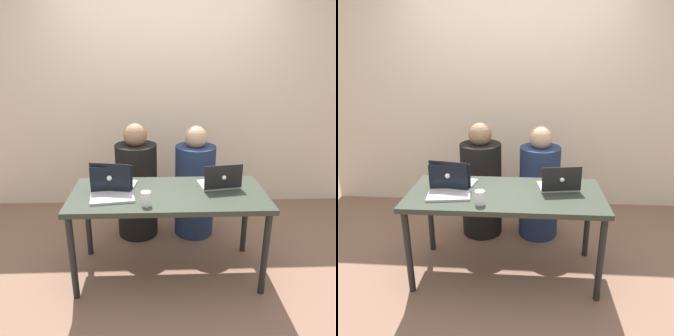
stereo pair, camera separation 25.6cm
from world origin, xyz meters
The scene contains 9 objects.
ground_plane centered at (0.00, 0.00, 0.00)m, with size 12.00×12.00×0.00m, color brown.
back_wall centered at (0.00, 1.45, 1.26)m, with size 4.50×0.10×2.51m, color beige.
desk centered at (0.00, 0.00, 0.66)m, with size 1.53×0.68×0.74m.
person_on_left centered at (-0.29, 0.66, 0.51)m, with size 0.46×0.46×1.15m.
person_on_right centered at (0.29, 0.66, 0.50)m, with size 0.42×0.42×1.13m.
laptop_back_right centered at (0.42, 0.10, 0.78)m, with size 0.34×0.27×0.21m.
laptop_back_left centered at (-0.44, 0.09, 0.79)m, with size 0.35×0.31×0.24m.
laptop_front_left centered at (-0.43, -0.06, 0.78)m, with size 0.35×0.27×0.22m.
water_glass_left centered at (-0.17, -0.22, 0.78)m, with size 0.07×0.07×0.10m.
Camera 1 is at (-0.09, -2.35, 1.78)m, focal length 35.00 mm.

